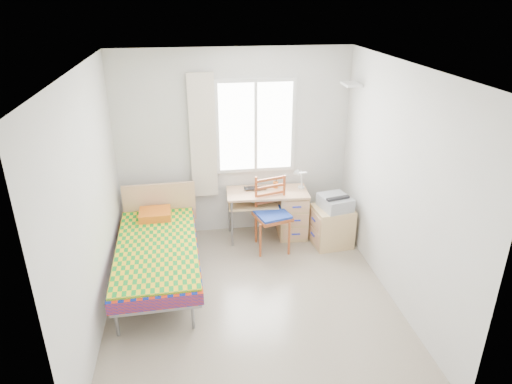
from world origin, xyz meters
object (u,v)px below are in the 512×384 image
chair (272,210)px  cabinet (332,226)px  bed (157,248)px  desk (287,211)px  printer (335,202)px

chair → cabinet: (0.82, -0.06, -0.28)m
bed → cabinet: bed is taller
desk → printer: size_ratio=2.34×
desk → chair: 0.44m
printer → cabinet: bearing=167.2°
desk → chair: bearing=-129.7°
desk → printer: (0.58, -0.35, 0.26)m
desk → printer: 0.73m
bed → chair: chair is taller
printer → desk: bearing=135.7°
bed → cabinet: size_ratio=3.71×
chair → cabinet: 0.87m
bed → cabinet: (2.32, 0.50, -0.15)m
bed → printer: 2.41m
chair → cabinet: chair is taller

